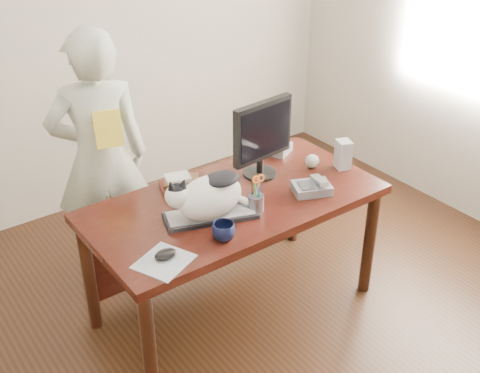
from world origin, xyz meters
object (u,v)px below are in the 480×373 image
(pen_cup, at_px, (256,201))
(calculator, at_px, (274,147))
(mouse, at_px, (165,254))
(baseball, at_px, (312,161))
(phone, at_px, (312,187))
(monitor, at_px, (262,135))
(book_stack, at_px, (180,183))
(cat, at_px, (207,195))
(person, at_px, (100,159))
(coffee_mug, at_px, (224,231))
(speaker, at_px, (343,154))
(keyboard, at_px, (210,215))
(desk, at_px, (226,216))

(pen_cup, height_order, calculator, pen_cup)
(mouse, bearing_deg, baseball, -10.06)
(phone, bearing_deg, pen_cup, -161.01)
(monitor, bearing_deg, pen_cup, -138.19)
(baseball, distance_m, book_stack, 0.79)
(calculator, bearing_deg, cat, -178.37)
(calculator, bearing_deg, monitor, -167.38)
(monitor, bearing_deg, person, 130.77)
(person, bearing_deg, cat, 119.44)
(coffee_mug, height_order, phone, phone)
(phone, relative_size, baseball, 2.92)
(mouse, bearing_deg, pen_cup, -15.33)
(cat, bearing_deg, mouse, -134.45)
(baseball, height_order, calculator, baseball)
(book_stack, xyz_separation_m, person, (-0.24, 0.51, 0.01))
(person, bearing_deg, mouse, 98.17)
(cat, height_order, phone, cat)
(phone, bearing_deg, speaker, 41.21)
(speaker, xyz_separation_m, baseball, (-0.14, 0.11, -0.05))
(phone, bearing_deg, coffee_mug, -149.42)
(pen_cup, height_order, mouse, pen_cup)
(baseball, bearing_deg, calculator, 99.04)
(baseball, distance_m, person, 1.25)
(coffee_mug, xyz_separation_m, calculator, (0.79, 0.60, -0.02))
(monitor, bearing_deg, keyboard, -163.56)
(monitor, relative_size, mouse, 3.60)
(monitor, height_order, coffee_mug, monitor)
(phone, relative_size, calculator, 0.99)
(coffee_mug, xyz_separation_m, person, (-0.15, 1.06, -0.00))
(baseball, height_order, book_stack, baseball)
(phone, distance_m, person, 1.26)
(keyboard, distance_m, cat, 0.12)
(mouse, relative_size, coffee_mug, 1.12)
(keyboard, xyz_separation_m, coffee_mug, (-0.06, -0.20, 0.03))
(keyboard, height_order, mouse, mouse)
(pen_cup, xyz_separation_m, coffee_mug, (-0.28, -0.11, -0.01))
(monitor, height_order, mouse, monitor)
(speaker, bearing_deg, cat, -161.84)
(keyboard, height_order, monitor, monitor)
(keyboard, bearing_deg, speaker, 18.74)
(desk, relative_size, baseball, 19.27)
(speaker, bearing_deg, phone, -143.32)
(cat, height_order, coffee_mug, cat)
(cat, xyz_separation_m, coffee_mug, (-0.04, -0.20, -0.09))
(pen_cup, relative_size, calculator, 0.87)
(book_stack, bearing_deg, keyboard, -70.93)
(mouse, bearing_deg, monitor, 0.15)
(mouse, bearing_deg, desk, 6.46)
(monitor, bearing_deg, mouse, -162.26)
(mouse, height_order, person, person)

